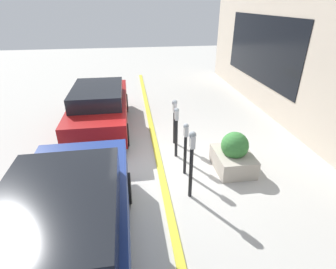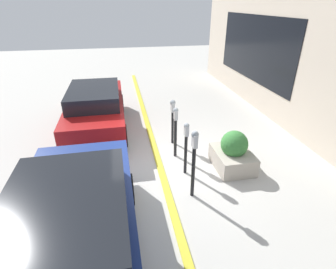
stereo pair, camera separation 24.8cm
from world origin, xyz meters
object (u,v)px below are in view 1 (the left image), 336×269
object	(u,v)px
parking_meter_middle	(176,127)
parked_car_front	(66,229)
planter_box	(234,155)
parking_meter_second	(186,143)
parked_car_middle	(100,106)
parking_meter_nearest	(192,156)
parking_meter_fourth	(175,114)

from	to	relation	value
parking_meter_middle	parked_car_front	xyz separation A→B (m)	(-3.11, 2.24, -0.07)
planter_box	parked_car_front	world-z (taller)	parked_car_front
parking_meter_second	parked_car_front	size ratio (longest dim) A/B	0.30
parking_meter_second	parked_car_middle	world-z (taller)	parked_car_middle
parking_meter_second	parking_meter_nearest	bearing A→B (deg)	176.07
parking_meter_fourth	parked_car_front	world-z (taller)	parked_car_front
parking_meter_second	parking_meter_middle	distance (m)	0.84
parking_meter_fourth	parking_meter_middle	bearing A→B (deg)	174.00
planter_box	parked_car_front	xyz separation A→B (m)	(-2.28, 3.56, 0.41)
parked_car_middle	parking_meter_nearest	bearing A→B (deg)	-150.78
parking_meter_fourth	planter_box	size ratio (longest dim) A/B	1.21
parking_meter_second	planter_box	xyz separation A→B (m)	(0.01, -1.25, -0.46)
parking_meter_second	parking_meter_middle	size ratio (longest dim) A/B	0.96
parking_meter_middle	parking_meter_second	bearing A→B (deg)	-175.03
parking_meter_second	parking_meter_middle	bearing A→B (deg)	4.97
planter_box	parked_car_middle	size ratio (longest dim) A/B	0.26
parked_car_front	parking_meter_middle	bearing A→B (deg)	-36.34
parked_car_middle	planter_box	bearing A→B (deg)	-130.81
planter_box	parked_car_middle	xyz separation A→B (m)	(2.99, 3.50, 0.37)
parked_car_front	parking_meter_second	bearing A→B (deg)	-46.07
parking_meter_nearest	parked_car_middle	bearing A→B (deg)	29.48
parking_meter_nearest	parking_meter_fourth	distance (m)	2.46
parking_meter_nearest	parking_meter_second	xyz separation A→B (m)	(0.87, -0.06, -0.16)
planter_box	parking_meter_second	bearing A→B (deg)	90.39
parking_meter_middle	parking_meter_fourth	bearing A→B (deg)	-6.00
parking_meter_fourth	parked_car_middle	world-z (taller)	parked_car_middle
parking_meter_fourth	parking_meter_nearest	bearing A→B (deg)	178.46
parking_meter_nearest	parking_meter_fourth	xyz separation A→B (m)	(2.46, -0.07, -0.09)
parking_meter_second	parking_meter_middle	xyz separation A→B (m)	(0.84, 0.07, 0.02)
parking_meter_middle	parked_car_middle	distance (m)	3.07
parked_car_front	parked_car_middle	bearing A→B (deg)	-1.27
parking_meter_nearest	parked_car_front	bearing A→B (deg)	121.92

